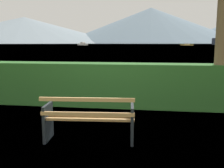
{
  "coord_description": "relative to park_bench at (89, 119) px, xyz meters",
  "views": [
    {
      "loc": [
        1.08,
        -4.53,
        1.78
      ],
      "look_at": [
        0.0,
        2.82,
        0.61
      ],
      "focal_mm": 42.17,
      "sensor_mm": 36.0,
      "label": 1
    }
  ],
  "objects": [
    {
      "name": "hedge_row",
      "position": [
        -0.0,
        2.81,
        0.18
      ],
      "size": [
        7.96,
        0.8,
        1.21
      ],
      "primitive_type": "cube",
      "color": "#285B23",
      "rests_on": "ground_plane"
    },
    {
      "name": "tender_far",
      "position": [
        -41.84,
        159.96,
        0.34
      ],
      "size": [
        8.15,
        7.97,
        2.11
      ],
      "color": "silver",
      "rests_on": "water_surface"
    },
    {
      "name": "fishing_boat_near",
      "position": [
        22.39,
        159.07,
        0.04
      ],
      "size": [
        7.75,
        4.32,
        1.31
      ],
      "color": "gold",
      "rests_on": "water_surface"
    },
    {
      "name": "water_surface",
      "position": [
        -0.0,
        307.89,
        -0.42
      ],
      "size": [
        620.0,
        620.0,
        0.0
      ],
      "primitive_type": "plane",
      "color": "slate",
      "rests_on": "ground_plane"
    },
    {
      "name": "park_bench",
      "position": [
        0.0,
        0.0,
        0.0
      ],
      "size": [
        1.67,
        0.7,
        0.87
      ],
      "color": "tan",
      "rests_on": "ground_plane"
    },
    {
      "name": "distant_hills",
      "position": [
        -63.31,
        575.07,
        33.26
      ],
      "size": [
        826.14,
        480.36,
        78.35
      ],
      "color": "gray",
      "rests_on": "ground_plane"
    },
    {
      "name": "ground_plane",
      "position": [
        -0.0,
        0.06,
        -0.42
      ],
      "size": [
        1400.0,
        1400.0,
        0.0
      ],
      "primitive_type": "plane",
      "color": "olive"
    }
  ]
}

